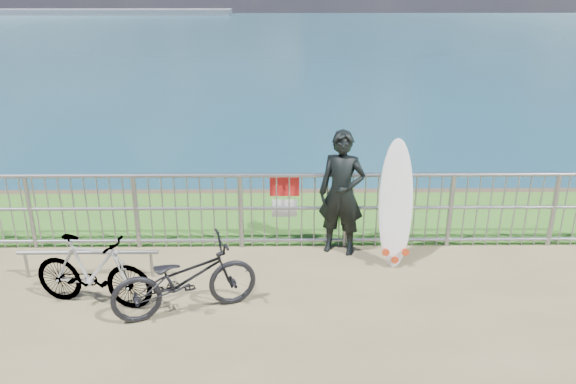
{
  "coord_description": "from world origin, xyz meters",
  "views": [
    {
      "loc": [
        0.09,
        -5.82,
        3.62
      ],
      "look_at": [
        0.17,
        1.2,
        1.0
      ],
      "focal_mm": 35.0,
      "sensor_mm": 36.0,
      "label": 1
    }
  ],
  "objects_px": {
    "bicycle_near": "(185,278)",
    "bicycle_far": "(93,271)",
    "surfer": "(342,193)",
    "surfboard": "(396,209)"
  },
  "relations": [
    {
      "from": "bicycle_near",
      "to": "bicycle_far",
      "type": "height_order",
      "value": "bicycle_far"
    },
    {
      "from": "surfer",
      "to": "bicycle_far",
      "type": "xyz_separation_m",
      "value": [
        -3.06,
        -1.39,
        -0.44
      ]
    },
    {
      "from": "bicycle_near",
      "to": "bicycle_far",
      "type": "xyz_separation_m",
      "value": [
        -1.11,
        0.18,
        0.0
      ]
    },
    {
      "from": "surfboard",
      "to": "bicycle_near",
      "type": "xyz_separation_m",
      "value": [
        -2.63,
        -1.22,
        -0.36
      ]
    },
    {
      "from": "bicycle_near",
      "to": "surfboard",
      "type": "bearing_deg",
      "value": -85.33
    },
    {
      "from": "surfboard",
      "to": "bicycle_near",
      "type": "distance_m",
      "value": 2.92
    },
    {
      "from": "surfer",
      "to": "bicycle_near",
      "type": "xyz_separation_m",
      "value": [
        -1.95,
        -1.57,
        -0.44
      ]
    },
    {
      "from": "surfboard",
      "to": "bicycle_near",
      "type": "height_order",
      "value": "surfboard"
    },
    {
      "from": "surfer",
      "to": "surfboard",
      "type": "xyz_separation_m",
      "value": [
        0.69,
        -0.36,
        -0.09
      ]
    },
    {
      "from": "surfer",
      "to": "bicycle_far",
      "type": "bearing_deg",
      "value": -137.33
    }
  ]
}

